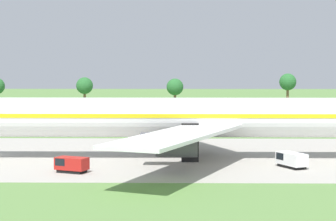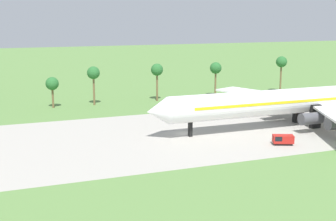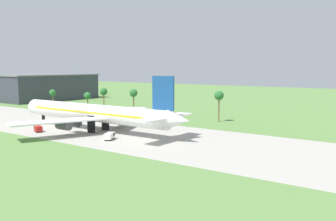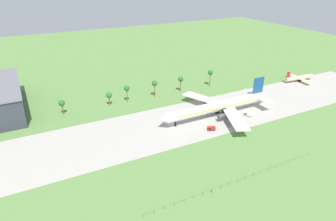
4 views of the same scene
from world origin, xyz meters
The scene contains 9 objects.
ground_plane centered at (0.00, 0.00, 0.00)m, with size 600.00×600.00×0.00m, color #5B8442.
taxiway_strip centered at (0.00, 0.00, 0.01)m, with size 320.00×44.00×0.02m.
jet_airliner centered at (28.65, -2.87, 5.88)m, with size 74.25×58.03×18.47m.
regional_aircraft centered at (116.22, 16.88, 2.85)m, with size 24.55×22.15×8.66m.
baggage_tug centered at (15.05, -15.24, 1.06)m, with size 4.44×3.36×1.93m.
catering_van centered at (43.25, -10.98, 1.09)m, with size 3.80×4.90×1.99m.
perimeter_fence centered at (0.00, -55.00, 1.45)m, with size 80.10×0.10×2.10m.
no_stopping_sign centered at (-12.38, -55.31, 1.05)m, with size 0.44×0.08×1.68m.
palm_tree_row centered at (1.17, 39.27, 8.39)m, with size 104.94×3.60×11.96m.
Camera 4 is at (-67.27, -125.79, 75.34)m, focal length 32.00 mm.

